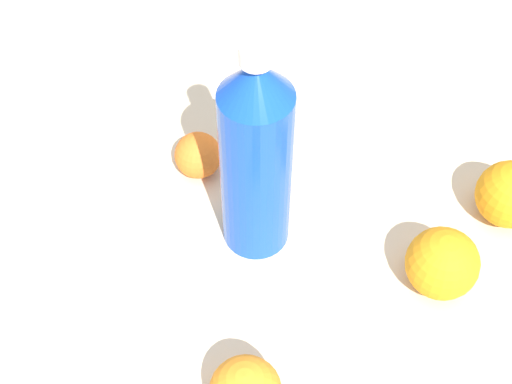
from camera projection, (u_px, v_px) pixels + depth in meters
ground_plane at (264, 247)px, 0.89m from camera, size 2.40×2.40×0.00m
water_bottle at (256, 158)px, 0.80m from camera, size 0.08×0.08×0.30m
orange_0 at (442, 263)px, 0.83m from camera, size 0.08×0.08×0.08m
orange_2 at (510, 194)px, 0.89m from camera, size 0.08×0.08×0.08m
orange_3 at (198, 155)px, 0.94m from camera, size 0.06×0.06×0.06m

